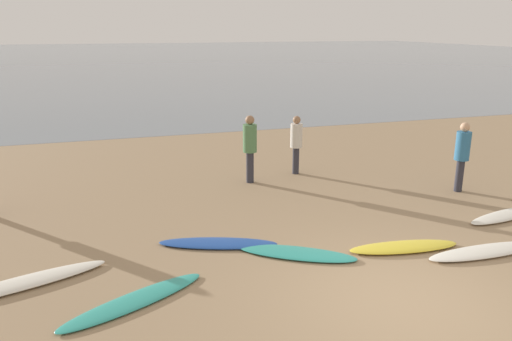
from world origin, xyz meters
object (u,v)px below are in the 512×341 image
Objects in this scene: surfboard_5 at (404,247)px; person_3 at (462,151)px; surfboard_2 at (134,301)px; surfboard_7 at (508,215)px; person_1 at (250,143)px; surfboard_3 at (218,243)px; surfboard_6 at (485,251)px; surfboard_4 at (297,253)px; person_0 at (296,140)px; surfboard_1 at (21,283)px.

person_3 is (3.08, 2.45, 0.94)m from surfboard_5.
surfboard_2 is 1.04× the size of surfboard_7.
person_3 is at bearing 28.92° from person_1.
surfboard_6 reaches higher than surfboard_3.
surfboard_5 is (1.90, -0.35, 0.01)m from surfboard_4.
surfboard_7 is at bearing -17.80° from surfboard_2.
person_3 reaches higher than person_0.
person_1 is at bearing -132.13° from person_0.
surfboard_5 is 1.18× the size of person_1.
person_0 is 0.91× the size of person_1.
surfboard_2 is 1.07× the size of surfboard_3.
surfboard_7 is at bearing -16.94° from surfboard_1.
person_0 is 0.93× the size of person_3.
surfboard_2 is 1.38× the size of person_3.
surfboard_3 reaches higher than surfboard_4.
surfboard_4 is 4.37m from person_1.
surfboard_4 is 1.21× the size of person_1.
person_1 is at bearing 101.02° from person_3.
person_3 reaches higher than surfboard_3.
surfboard_6 is at bearing -43.83° from person_0.
surfboard_3 is 1.26× the size of person_1.
surfboard_2 is at bearing -116.74° from surfboard_3.
surfboard_3 is 1.29× the size of person_3.
surfboard_6 is (5.96, -0.16, 0.01)m from surfboard_2.
person_1 is at bearing 115.01° from surfboard_5.
surfboard_1 is 9.61m from person_3.
person_1 is (0.41, 4.24, 0.97)m from surfboard_4.
surfboard_5 is 1.21× the size of person_3.
surfboard_1 is 1.51× the size of person_1.
surfboard_6 is 3.64m from person_3.
surfboard_3 is 1.04× the size of surfboard_4.
surfboard_3 is 3.32m from surfboard_5.
surfboard_1 reaches higher than surfboard_3.
surfboard_1 is 1.66× the size of person_0.
surfboard_3 is 3.93m from person_1.
person_3 is at bearing 53.94° from surfboard_4.
surfboard_4 is at bearing 149.08° from person_3.
person_3 is (3.18, -2.53, 0.06)m from person_0.
surfboard_5 is at bearing 164.68° from person_3.
person_1 is (-4.47, 3.84, 0.97)m from surfboard_7.
surfboard_1 is 3.25m from surfboard_3.
surfboard_3 is 0.97× the size of surfboard_7.
surfboard_2 is 7.13m from person_0.
person_1 reaches higher than surfboard_1.
surfboard_6 is at bearing 14.91° from surfboard_4.
person_3 is at bearing 30.70° from surfboard_3.
surfboard_2 is at bearing -68.61° from person_1.
surfboard_3 is 0.94× the size of surfboard_6.
surfboard_4 is 1.33× the size of person_0.
person_0 is (1.80, 4.63, 0.88)m from surfboard_4.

